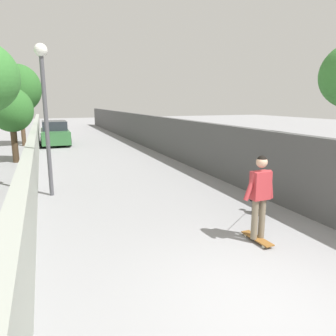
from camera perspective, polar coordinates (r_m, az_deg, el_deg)
The scene contains 10 objects.
ground_plane at distance 17.58m, azimuth -12.08°, elevation 2.49°, with size 80.00×80.00×0.00m, color gray.
wall_left at distance 15.28m, azimuth -22.95°, elevation 3.07°, with size 48.00×0.30×1.39m, color #999E93.
fence_right at distance 16.38m, azimuth 0.23°, elevation 5.57°, with size 48.00×0.30×1.97m, color #4C4C4C.
tree_left_mid at distance 22.18m, azimuth -25.19°, elevation 12.79°, with size 2.63×2.63×5.04m.
tree_left_far at distance 16.19m, azimuth -26.34°, elevation 9.28°, with size 1.90×1.90×3.43m.
lamp_post at distance 9.89m, azimuth -21.37°, elevation 12.21°, with size 0.36×0.36×4.36m.
skateboard at distance 6.82m, azimuth 15.72°, elevation -12.10°, with size 0.81×0.23×0.08m.
person_skateboarder at distance 6.49m, azimuth 16.22°, elevation -3.92°, with size 0.23×0.71×1.69m.
dog at distance 8.33m, azimuth 15.66°, elevation -6.14°, with size 1.65×1.13×1.06m.
car_near at distance 22.27m, azimuth -19.65°, elevation 5.86°, with size 4.17×1.80×1.54m.
Camera 1 is at (-3.13, 2.78, 2.79)m, focal length 33.91 mm.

